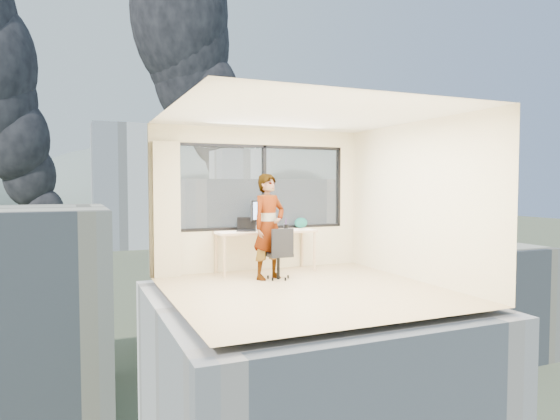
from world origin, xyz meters
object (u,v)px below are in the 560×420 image
handbag (301,223)px  person (269,226)px  monitor (263,215)px  game_console (262,227)px  desk (266,251)px  laptop (246,225)px  chair (278,253)px

handbag → person: bearing=-134.9°
person → handbag: 1.29m
monitor → game_console: size_ratio=1.69×
desk → laptop: bearing=175.9°
desk → game_console: bearing=90.1°
game_console → handbag: 0.80m
desk → monitor: (0.00, 0.13, 0.65)m
chair → monitor: size_ratio=1.59×
desk → laptop: (-0.36, 0.03, 0.49)m
chair → person: 0.47m
desk → handbag: (0.80, 0.21, 0.47)m
desk → monitor: bearing=89.9°
game_console → laptop: size_ratio=0.91×
person → handbag: size_ratio=6.85×
handbag → game_console: bearing=-173.6°
desk → chair: (-0.05, -0.72, 0.06)m
person → laptop: (-0.17, 0.65, -0.02)m
person → laptop: 0.67m
monitor → laptop: (-0.36, -0.11, -0.17)m
chair → monitor: monitor is taller
desk → laptop: 0.60m
laptop → person: bearing=-54.4°
laptop → handbag: 1.17m
monitor → handbag: 0.82m
handbag → chair: bearing=-127.7°
handbag → laptop: bearing=-166.0°
handbag → desk: bearing=-160.3°
chair → person: (-0.13, 0.09, 0.44)m
desk → handbag: bearing=14.8°
monitor → desk: bearing=-109.4°
chair → game_console: chair is taller
game_console → desk: bearing=-100.5°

